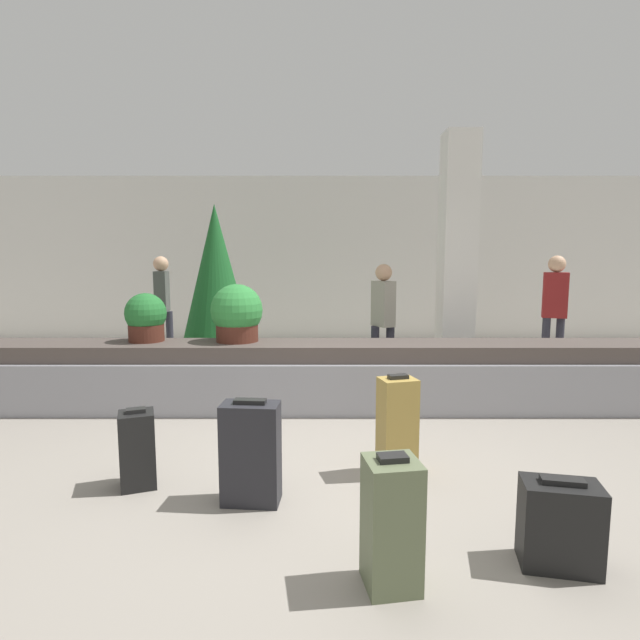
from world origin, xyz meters
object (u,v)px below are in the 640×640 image
(potted_plant_1, at_px, (148,318))
(traveler_2, at_px, (558,304))
(suitcase_2, at_px, (563,525))
(suitcase_1, at_px, (253,453))
(traveler_0, at_px, (165,299))
(potted_plant_0, at_px, (239,314))
(suitcase_3, at_px, (394,523))
(pillar, at_px, (459,261))
(suitcase_4, at_px, (400,426))
(decorated_tree, at_px, (219,285))
(traveler_1, at_px, (385,313))
(suitcase_0, at_px, (140,449))

(potted_plant_1, bearing_deg, traveler_2, 16.08)
(suitcase_2, height_order, traveler_2, traveler_2)
(suitcase_1, relative_size, traveler_0, 0.43)
(potted_plant_0, relative_size, potted_plant_1, 1.19)
(suitcase_2, bearing_deg, suitcase_3, -158.83)
(suitcase_3, relative_size, potted_plant_1, 1.28)
(pillar, height_order, potted_plant_0, pillar)
(suitcase_3, bearing_deg, potted_plant_0, 103.24)
(suitcase_1, xyz_separation_m, potted_plant_0, (-0.46, 2.27, 0.68))
(suitcase_2, xyz_separation_m, suitcase_4, (-0.69, 1.16, 0.14))
(suitcase_1, xyz_separation_m, decorated_tree, (-0.95, 3.59, 0.92))
(suitcase_4, relative_size, traveler_1, 0.50)
(traveler_2, bearing_deg, suitcase_1, 64.68)
(suitcase_0, height_order, suitcase_1, suitcase_1)
(potted_plant_0, bearing_deg, suitcase_4, -50.43)
(pillar, relative_size, traveler_1, 2.04)
(suitcase_0, xyz_separation_m, potted_plant_0, (0.39, 2.04, 0.75))
(suitcase_3, height_order, traveler_1, traveler_1)
(decorated_tree, bearing_deg, potted_plant_0, -69.42)
(potted_plant_0, bearing_deg, suitcase_3, -67.85)
(suitcase_0, relative_size, suitcase_1, 0.81)
(pillar, xyz_separation_m, potted_plant_0, (-2.67, -0.93, -0.57))
(suitcase_0, relative_size, potted_plant_1, 1.08)
(traveler_0, height_order, traveler_1, traveler_0)
(suitcase_1, relative_size, suitcase_3, 1.04)
(suitcase_0, distance_m, traveler_0, 4.63)
(traveler_0, height_order, decorated_tree, decorated_tree)
(pillar, relative_size, traveler_2, 1.91)
(suitcase_0, distance_m, potted_plant_1, 2.24)
(potted_plant_0, xyz_separation_m, potted_plant_1, (-1.01, 0.00, -0.04))
(potted_plant_0, relative_size, traveler_2, 0.38)
(potted_plant_0, bearing_deg, suitcase_1, -78.62)
(suitcase_4, relative_size, traveler_2, 0.46)
(suitcase_0, distance_m, suitcase_2, 2.76)
(potted_plant_1, height_order, traveler_0, traveler_0)
(traveler_1, height_order, traveler_2, traveler_2)
(suitcase_1, xyz_separation_m, traveler_0, (-2.03, 4.65, 0.65))
(suitcase_2, relative_size, traveler_2, 0.30)
(suitcase_1, xyz_separation_m, suitcase_3, (0.82, -0.87, -0.01))
(suitcase_0, height_order, suitcase_3, suitcase_3)
(potted_plant_0, xyz_separation_m, decorated_tree, (-0.50, 1.32, 0.24))
(suitcase_4, bearing_deg, suitcase_0, 171.39)
(suitcase_0, xyz_separation_m, suitcase_1, (0.85, -0.24, 0.07))
(pillar, bearing_deg, suitcase_3, -108.90)
(suitcase_1, relative_size, suitcase_2, 1.45)
(suitcase_3, distance_m, traveler_2, 5.55)
(suitcase_2, distance_m, traveler_2, 4.99)
(pillar, relative_size, traveler_0, 1.92)
(suitcase_1, height_order, suitcase_2, suitcase_1)
(suitcase_4, height_order, decorated_tree, decorated_tree)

